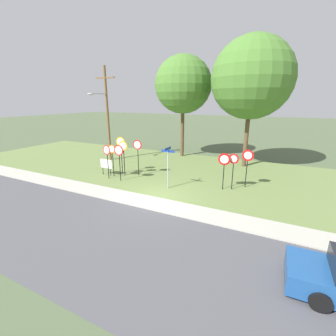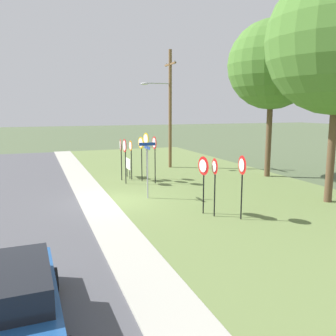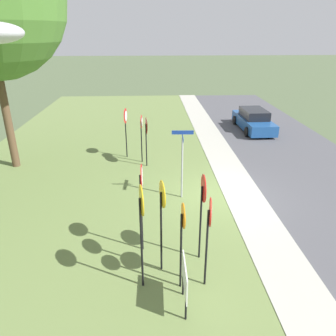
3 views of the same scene
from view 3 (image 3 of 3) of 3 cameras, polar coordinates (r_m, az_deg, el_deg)
The scene contains 15 objects.
ground_plane at distance 13.44m, azimuth 9.73°, elevation -4.86°, with size 160.00×160.00×0.00m, color #4C5B3D.
sidewalk_strip at distance 13.62m, azimuth 13.04°, elevation -4.61°, with size 44.00×1.60×0.06m, color #ADAA9E.
grass_median at distance 13.50m, azimuth -16.10°, elevation -5.27°, with size 44.00×12.00×0.04m, color olive.
stop_sign_near_left at distance 8.40m, azimuth -1.05°, elevation -6.96°, with size 0.71×0.15×2.72m.
stop_sign_near_right at distance 7.80m, azimuth -4.68°, elevation -8.32°, with size 0.74×0.14×2.91m.
stop_sign_far_left at distance 9.19m, azimuth -4.67°, elevation -3.78°, with size 0.74×0.09×2.80m.
stop_sign_far_center at distance 8.02m, azimuth 7.24°, elevation -9.82°, with size 0.71×0.13×2.55m.
stop_sign_far_right at distance 8.91m, azimuth 6.13°, elevation -5.47°, with size 0.77×0.09×2.66m.
stop_sign_center_tall at distance 7.96m, azimuth 2.56°, elevation -10.82°, with size 0.62×0.10×2.45m.
yield_sign_near_left at distance 16.01m, azimuth -4.66°, elevation 7.07°, with size 0.66×0.12×2.42m.
yield_sign_near_right at distance 15.48m, azimuth -3.79°, elevation 6.69°, with size 0.79×0.13×2.45m.
yield_sign_far_left at distance 16.72m, azimuth -7.43°, elevation 8.21°, with size 0.76×0.14×2.59m.
street_name_post at distance 12.41m, azimuth 2.52°, elevation 1.69°, with size 0.96×0.82×2.77m.
notice_board at distance 7.99m, azimuth 2.98°, elevation -18.97°, with size 1.10×0.06×1.25m.
parked_sedan_distant at distance 22.74m, azimuth 14.81°, elevation 8.12°, with size 4.71×1.98×1.39m.
Camera 3 is at (-11.57, 2.86, 6.22)m, focal length 34.60 mm.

